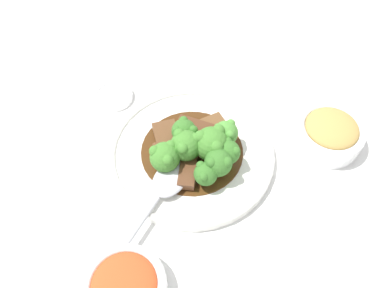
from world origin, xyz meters
TOP-DOWN VIEW (x-y plane):
  - ground_plane at (0.00, 0.00)m, footprint 4.00×4.00m
  - main_plate at (0.00, 0.00)m, footprint 0.27×0.27m
  - beef_strip_0 at (0.04, 0.01)m, footprint 0.05×0.05m
  - beef_strip_1 at (-0.00, -0.04)m, footprint 0.07×0.04m
  - beef_strip_2 at (-0.03, -0.05)m, footprint 0.06×0.06m
  - beef_strip_3 at (-0.00, 0.05)m, footprint 0.03×0.06m
  - beef_strip_4 at (0.05, -0.02)m, footprint 0.06×0.06m
  - broccoli_floret_0 at (-0.03, 0.01)m, footprint 0.06×0.06m
  - broccoli_floret_1 at (-0.05, 0.04)m, footprint 0.04×0.04m
  - broccoli_floret_2 at (-0.03, 0.06)m, footprint 0.04×0.04m
  - broccoli_floret_3 at (0.04, 0.04)m, footprint 0.05×0.05m
  - broccoli_floret_4 at (0.02, -0.02)m, footprint 0.04×0.04m
  - broccoli_floret_5 at (0.01, 0.02)m, footprint 0.05×0.05m
  - broccoli_floret_6 at (-0.05, -0.02)m, footprint 0.04×0.04m
  - broccoli_floret_7 at (-0.06, 0.02)m, footprint 0.04×0.04m
  - serving_spoon at (0.03, 0.08)m, footprint 0.11×0.22m
  - side_bowl_kimchi at (0.05, 0.23)m, footprint 0.11×0.11m
  - side_bowl_appetizer at (-0.22, -0.06)m, footprint 0.11×0.11m
  - sauce_dish at (0.16, -0.11)m, footprint 0.07×0.07m

SIDE VIEW (x-z plane):
  - ground_plane at x=0.00m, z-range 0.00..0.00m
  - sauce_dish at x=0.16m, z-range 0.00..0.01m
  - main_plate at x=0.00m, z-range 0.00..0.02m
  - side_bowl_kimchi at x=0.05m, z-range 0.00..0.04m
  - beef_strip_0 at x=0.04m, z-range 0.02..0.03m
  - beef_strip_2 at x=-0.03m, z-range 0.02..0.03m
  - beef_strip_4 at x=0.05m, z-range 0.02..0.03m
  - serving_spoon at x=0.03m, z-range 0.02..0.03m
  - beef_strip_1 at x=0.00m, z-range 0.02..0.03m
  - beef_strip_3 at x=0.00m, z-range 0.02..0.03m
  - side_bowl_appetizer at x=-0.22m, z-range 0.00..0.05m
  - broccoli_floret_4 at x=0.02m, z-range 0.02..0.07m
  - broccoli_floret_2 at x=-0.03m, z-range 0.02..0.07m
  - broccoli_floret_3 at x=0.04m, z-range 0.02..0.07m
  - broccoli_floret_7 at x=-0.06m, z-range 0.02..0.07m
  - broccoli_floret_5 at x=0.01m, z-range 0.02..0.08m
  - broccoli_floret_6 at x=-0.05m, z-range 0.03..0.08m
  - broccoli_floret_0 at x=-0.03m, z-range 0.02..0.08m
  - broccoli_floret_1 at x=-0.05m, z-range 0.03..0.08m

